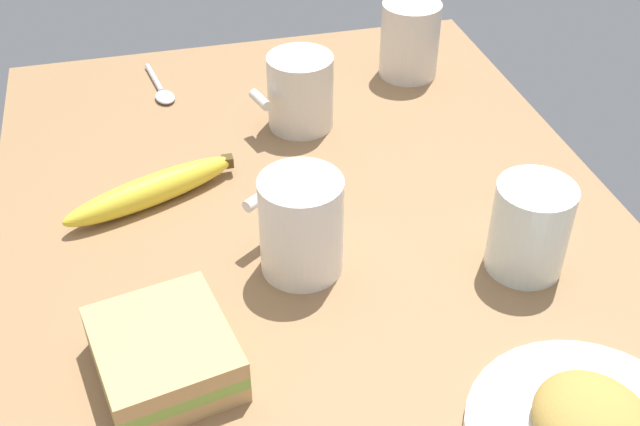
{
  "coord_description": "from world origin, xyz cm",
  "views": [
    {
      "loc": [
        -57.94,
        14.71,
        51.68
      ],
      "look_at": [
        0.0,
        0.0,
        5.0
      ],
      "focal_mm": 43.94,
      "sensor_mm": 36.0,
      "label": 1
    }
  ],
  "objects_px": {
    "coffee_mug_black": "(300,91)",
    "spoon": "(161,90)",
    "coffee_mug_milky": "(301,224)",
    "sandwich_main": "(164,354)",
    "coffee_mug_spare": "(410,39)",
    "glass_of_milk": "(529,232)",
    "banana": "(152,190)"
  },
  "relations": [
    {
      "from": "glass_of_milk",
      "to": "spoon",
      "type": "relative_size",
      "value": 0.81
    },
    {
      "from": "sandwich_main",
      "to": "spoon",
      "type": "relative_size",
      "value": 1.19
    },
    {
      "from": "coffee_mug_black",
      "to": "spoon",
      "type": "bearing_deg",
      "value": 52.62
    },
    {
      "from": "coffee_mug_spare",
      "to": "spoon",
      "type": "height_order",
      "value": "coffee_mug_spare"
    },
    {
      "from": "coffee_mug_black",
      "to": "glass_of_milk",
      "type": "distance_m",
      "value": 0.33
    },
    {
      "from": "coffee_mug_spare",
      "to": "glass_of_milk",
      "type": "relative_size",
      "value": 1.08
    },
    {
      "from": "coffee_mug_milky",
      "to": "spoon",
      "type": "height_order",
      "value": "coffee_mug_milky"
    },
    {
      "from": "coffee_mug_milky",
      "to": "spoon",
      "type": "bearing_deg",
      "value": 15.02
    },
    {
      "from": "coffee_mug_black",
      "to": "coffee_mug_milky",
      "type": "height_order",
      "value": "coffee_mug_milky"
    },
    {
      "from": "coffee_mug_black",
      "to": "glass_of_milk",
      "type": "xyz_separation_m",
      "value": [
        -0.3,
        -0.15,
        -0.01
      ]
    },
    {
      "from": "coffee_mug_black",
      "to": "coffee_mug_milky",
      "type": "relative_size",
      "value": 1.01
    },
    {
      "from": "sandwich_main",
      "to": "coffee_mug_black",
      "type": "bearing_deg",
      "value": -29.02
    },
    {
      "from": "coffee_mug_black",
      "to": "spoon",
      "type": "height_order",
      "value": "coffee_mug_black"
    },
    {
      "from": "coffee_mug_spare",
      "to": "spoon",
      "type": "bearing_deg",
      "value": 85.09
    },
    {
      "from": "glass_of_milk",
      "to": "sandwich_main",
      "type": "bearing_deg",
      "value": 98.24
    },
    {
      "from": "spoon",
      "to": "glass_of_milk",
      "type": "bearing_deg",
      "value": -144.16
    },
    {
      "from": "spoon",
      "to": "banana",
      "type": "bearing_deg",
      "value": 172.94
    },
    {
      "from": "coffee_mug_spare",
      "to": "banana",
      "type": "bearing_deg",
      "value": 120.21
    },
    {
      "from": "coffee_mug_milky",
      "to": "sandwich_main",
      "type": "xyz_separation_m",
      "value": [
        -0.1,
        0.14,
        -0.03
      ]
    },
    {
      "from": "coffee_mug_milky",
      "to": "sandwich_main",
      "type": "height_order",
      "value": "coffee_mug_milky"
    },
    {
      "from": "coffee_mug_black",
      "to": "glass_of_milk",
      "type": "relative_size",
      "value": 1.1
    },
    {
      "from": "coffee_mug_spare",
      "to": "sandwich_main",
      "type": "distance_m",
      "value": 0.57
    },
    {
      "from": "coffee_mug_black",
      "to": "sandwich_main",
      "type": "height_order",
      "value": "coffee_mug_black"
    },
    {
      "from": "coffee_mug_spare",
      "to": "glass_of_milk",
      "type": "xyz_separation_m",
      "value": [
        -0.39,
        0.02,
        -0.01
      ]
    },
    {
      "from": "banana",
      "to": "spoon",
      "type": "distance_m",
      "value": 0.24
    },
    {
      "from": "coffee_mug_spare",
      "to": "glass_of_milk",
      "type": "distance_m",
      "value": 0.39
    },
    {
      "from": "sandwich_main",
      "to": "banana",
      "type": "distance_m",
      "value": 0.24
    },
    {
      "from": "glass_of_milk",
      "to": "coffee_mug_black",
      "type": "bearing_deg",
      "value": 26.04
    },
    {
      "from": "coffee_mug_spare",
      "to": "banana",
      "type": "height_order",
      "value": "coffee_mug_spare"
    },
    {
      "from": "coffee_mug_milky",
      "to": "banana",
      "type": "height_order",
      "value": "coffee_mug_milky"
    },
    {
      "from": "coffee_mug_spare",
      "to": "sandwich_main",
      "type": "bearing_deg",
      "value": 140.63
    },
    {
      "from": "coffee_mug_milky",
      "to": "banana",
      "type": "relative_size",
      "value": 0.52
    }
  ]
}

